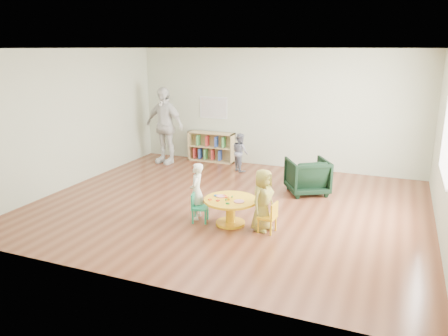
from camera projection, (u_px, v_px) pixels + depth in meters
name	position (u px, v px, depth m)	size (l,w,h in m)	color
room	(230.00, 102.00, 7.57)	(7.10, 7.00, 2.80)	brown
activity_table	(230.00, 207.00, 7.13)	(0.87, 0.87, 0.48)	#F0B114
kid_chair_left	(198.00, 206.00, 7.25)	(0.32, 0.32, 0.50)	#1A9366
kid_chair_right	(269.00, 216.00, 6.82)	(0.29, 0.29, 0.50)	#F0B114
bookshelf	(211.00, 147.00, 11.12)	(1.20, 0.30, 0.75)	tan
alphabet_poster	(214.00, 108.00, 10.96)	(0.74, 0.01, 0.54)	white
armchair	(307.00, 176.00, 8.64)	(0.75, 0.77, 0.70)	black
child_left	(197.00, 191.00, 7.33)	(0.35, 0.23, 0.97)	silver
child_right	(263.00, 200.00, 6.85)	(0.49, 0.32, 1.00)	#F8F41B
toddler	(240.00, 152.00, 10.20)	(0.44, 0.34, 0.90)	#18203D
adult_caretaker	(164.00, 126.00, 10.79)	(1.11, 0.46, 1.89)	white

